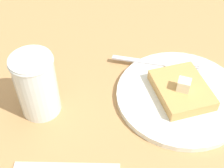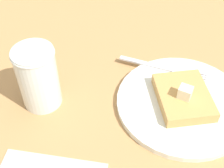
{
  "view_description": "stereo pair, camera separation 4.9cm",
  "coord_description": "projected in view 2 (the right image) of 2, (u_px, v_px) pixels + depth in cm",
  "views": [
    {
      "loc": [
        34.07,
        29.79,
        41.73
      ],
      "look_at": [
        20.93,
        -1.77,
        6.63
      ],
      "focal_mm": 50.0,
      "sensor_mm": 36.0,
      "label": 1
    },
    {
      "loc": [
        29.43,
        31.34,
        41.73
      ],
      "look_at": [
        20.93,
        -1.77,
        6.63
      ],
      "focal_mm": 50.0,
      "sensor_mm": 36.0,
      "label": 2
    }
  ],
  "objects": [
    {
      "name": "butter_pat_primary",
      "position": [
        185.0,
        92.0,
        0.48
      ],
      "size": [
        2.7,
        2.68,
        2.01
      ],
      "primitive_type": "cube",
      "rotation": [
        0.0,
        0.0,
        2.42
      ],
      "color": "#F1ECCB",
      "rests_on": "toast_slice_center"
    },
    {
      "name": "plate",
      "position": [
        182.0,
        103.0,
        0.51
      ],
      "size": [
        21.58,
        21.58,
        1.06
      ],
      "color": "white",
      "rests_on": "table_surface"
    },
    {
      "name": "toast_slice_center",
      "position": [
        183.0,
        97.0,
        0.5
      ],
      "size": [
        9.18,
        10.98,
        1.89
      ],
      "primitive_type": "cube",
      "rotation": [
        0.0,
        0.0,
        -0.11
      ],
      "color": "tan",
      "rests_on": "plate"
    },
    {
      "name": "syrup_jar",
      "position": [
        38.0,
        79.0,
        0.49
      ],
      "size": [
        6.58,
        6.58,
        10.75
      ],
      "color": "#4A1905",
      "rests_on": "table_surface"
    },
    {
      "name": "fork",
      "position": [
        167.0,
        69.0,
        0.56
      ],
      "size": [
        13.94,
        10.34,
        0.36
      ],
      "color": "silver",
      "rests_on": "plate"
    }
  ]
}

